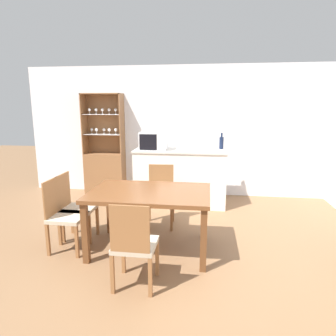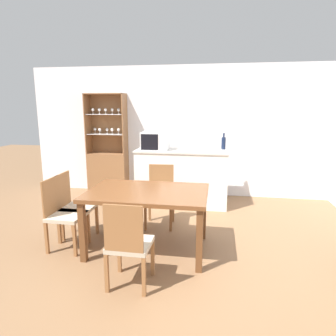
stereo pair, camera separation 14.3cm
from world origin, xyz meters
name	(u,v)px [view 2 (the right image)]	position (x,y,z in m)	size (l,w,h in m)	color
ground_plane	(178,255)	(0.00, 0.00, 0.00)	(18.00, 18.00, 0.00)	brown
wall_back	(196,132)	(0.00, 2.63, 1.27)	(6.80, 0.06, 2.55)	silver
kitchen_counter	(182,177)	(-0.20, 1.91, 0.51)	(1.65, 0.61, 1.01)	white
display_cabinet	(108,164)	(-1.80, 2.44, 0.59)	(0.80, 0.33, 2.02)	brown
dining_table	(148,198)	(-0.40, 0.10, 0.68)	(1.46, 0.97, 0.77)	brown
dining_chair_head_far	(160,196)	(-0.40, 0.90, 0.45)	(0.43, 0.43, 0.91)	#C1B299
dining_chair_side_left_near	(63,214)	(-1.45, -0.05, 0.45)	(0.42, 0.42, 0.91)	#C1B299
dining_chair_head_near	(129,244)	(-0.40, -0.71, 0.45)	(0.41, 0.41, 0.91)	#C1B299
dining_chair_side_left_far	(74,207)	(-1.45, 0.24, 0.45)	(0.41, 0.41, 0.91)	#C1B299
microwave	(155,141)	(-0.67, 1.87, 1.17)	(0.47, 0.38, 0.31)	silver
wine_bottle	(224,143)	(0.53, 2.12, 1.13)	(0.08, 0.08, 0.29)	#141E38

